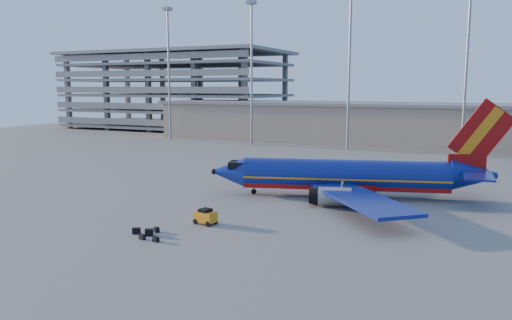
# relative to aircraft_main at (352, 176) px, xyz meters

# --- Properties ---
(ground) EXTENTS (220.00, 220.00, 0.00)m
(ground) POSITION_rel_aircraft_main_xyz_m (-5.96, -5.90, -2.28)
(ground) COLOR slate
(ground) RESTS_ON ground
(terminal_building) EXTENTS (122.00, 16.00, 8.50)m
(terminal_building) POSITION_rel_aircraft_main_xyz_m (4.04, 52.10, 2.04)
(terminal_building) COLOR gray
(terminal_building) RESTS_ON ground
(parking_garage) EXTENTS (62.00, 32.00, 21.40)m
(parking_garage) POSITION_rel_aircraft_main_xyz_m (-67.96, 68.15, 9.45)
(parking_garage) COLOR slate
(parking_garage) RESTS_ON ground
(light_mast_row) EXTENTS (101.60, 1.60, 28.65)m
(light_mast_row) POSITION_rel_aircraft_main_xyz_m (-0.96, 40.10, 15.28)
(light_mast_row) COLOR gray
(light_mast_row) RESTS_ON ground
(aircraft_main) EXTENTS (30.65, 29.04, 10.66)m
(aircraft_main) POSITION_rel_aircraft_main_xyz_m (0.00, 0.00, 0.00)
(aircraft_main) COLOR navy
(aircraft_main) RESTS_ON ground
(baggage_tug) EXTENTS (2.06, 1.46, 1.36)m
(baggage_tug) POSITION_rel_aircraft_main_xyz_m (-8.79, -15.81, -1.57)
(baggage_tug) COLOR orange
(baggage_tug) RESTS_ON ground
(luggage_pile) EXTENTS (3.32, 2.61, 0.54)m
(luggage_pile) POSITION_rel_aircraft_main_xyz_m (-11.22, -20.73, -2.04)
(luggage_pile) COLOR black
(luggage_pile) RESTS_ON ground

